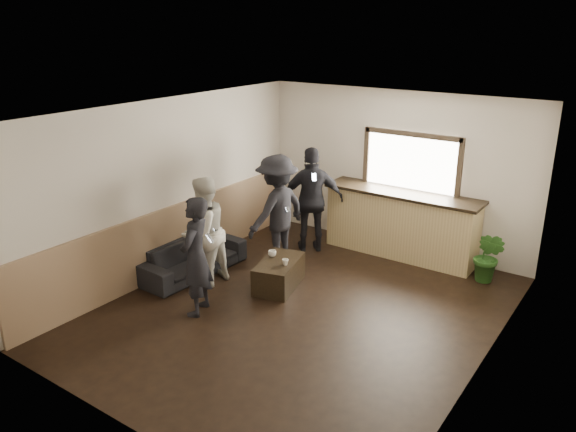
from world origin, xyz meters
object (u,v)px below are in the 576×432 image
Objects in this scene: potted_plant at (489,257)px; person_b at (204,232)px; cup_b at (285,262)px; person_d at (312,200)px; coffee_table at (279,274)px; bar_counter at (401,220)px; person_a at (196,257)px; sofa at (192,257)px; cup_a at (272,253)px; person_c at (277,210)px.

person_b is (-3.59, -2.54, 0.43)m from potted_plant.
cup_b is 1.75m from person_d.
coffee_table is at bearing 159.13° from cup_b.
person_d is at bearing -171.41° from potted_plant.
potted_plant is at bearing 148.73° from person_d.
bar_counter is 3.83m from person_a.
cup_b is 1.44m from person_a.
coffee_table is (-1.00, -2.24, -0.43)m from bar_counter.
bar_counter is at bearing -40.39° from sofa.
person_a is at bearing -101.43° from cup_a.
person_d is (-2.97, -0.45, 0.51)m from potted_plant.
person_a reaches higher than sofa.
bar_counter is at bearing 170.75° from potted_plant.
potted_plant reaches higher than coffee_table.
cup_b is 1.17m from person_c.
bar_counter reaches higher than person_a.
coffee_table is 1.32m from person_b.
bar_counter is at bearing 144.49° from person_b.
person_a is (-1.46, -3.54, 0.21)m from bar_counter.
person_b is at bearing -11.50° from person_c.
person_d is (-1.38, -0.71, 0.29)m from bar_counter.
cup_a is at bearing 37.13° from person_c.
sofa is 1.37m from cup_a.
coffee_table is 1.52m from person_a.
potted_plant is 3.04m from person_d.
person_b is 0.92× the size of person_d.
person_c is at bearing -35.77° from sofa.
potted_plant is at bearing 125.37° from person_b.
cup_b is 0.05× the size of person_c.
coffee_table is 1.13× the size of potted_plant.
sofa is at bearing 21.07° from person_d.
cup_a is at bearing -66.91° from sofa.
cup_a reaches higher than cup_b.
cup_a is at bearing -145.59° from potted_plant.
sofa is at bearing -31.13° from person_c.
person_c is (-0.72, 0.80, 0.46)m from cup_b.
sofa is at bearing -110.91° from person_b.
cup_a is 1.53m from person_d.
bar_counter is 1.57× the size of person_b.
cup_a reaches higher than coffee_table.
bar_counter is 2.49m from coffee_table.
cup_a is at bearing 147.89° from person_a.
bar_counter is 2.45m from cup_b.
person_d is (-0.54, 1.59, 0.46)m from cup_b.
person_c is at bearing 161.29° from person_b.
cup_b is at bearing -139.87° from potted_plant.
person_b reaches higher than person_a.
person_a is at bearing -132.94° from potted_plant.
sofa is at bearing -164.91° from coffee_table.
person_a is 0.91m from person_b.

